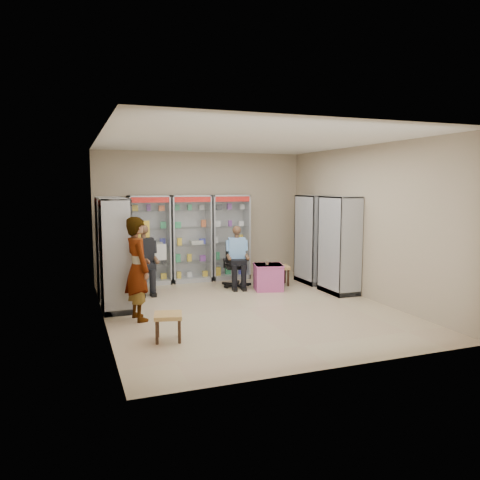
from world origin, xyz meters
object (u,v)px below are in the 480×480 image
object	(u,v)px
cabinet_right_near	(339,245)
standing_man	(138,269)
woven_stool_a	(279,275)
woven_stool_b	(168,327)
cabinet_back_right	(229,237)
pink_trunk	(268,277)
cabinet_right_far	(313,239)
cabinet_back_left	(149,240)
seated_shopkeeper	(237,258)
cabinet_left_near	(116,255)
office_chair	(236,264)
cabinet_left_far	(110,247)
wooden_chair	(144,270)
cabinet_back_mid	(191,239)

from	to	relation	value
cabinet_right_near	standing_man	distance (m)	4.22
woven_stool_a	woven_stool_b	world-z (taller)	woven_stool_a
cabinet_back_right	pink_trunk	bearing A→B (deg)	-76.00
cabinet_right_far	standing_man	world-z (taller)	cabinet_right_far
cabinet_back_left	cabinet_back_right	xyz separation A→B (m)	(1.90, 0.00, 0.00)
seated_shopkeeper	woven_stool_b	size ratio (longest dim) A/B	3.22
cabinet_left_near	woven_stool_b	bearing A→B (deg)	15.00
cabinet_right_far	seated_shopkeeper	bearing A→B (deg)	84.63
office_chair	woven_stool_b	world-z (taller)	office_chair
seated_shopkeeper	woven_stool_a	distance (m)	1.06
seated_shopkeeper	cabinet_right_far	bearing A→B (deg)	5.83
cabinet_right_near	woven_stool_a	world-z (taller)	cabinet_right_near
seated_shopkeeper	woven_stool_a	xyz separation A→B (m)	(0.97, -0.12, -0.42)
cabinet_left_far	cabinet_right_near	bearing A→B (deg)	73.75
standing_man	wooden_chair	bearing A→B (deg)	-22.51
cabinet_right_near	wooden_chair	bearing A→B (deg)	68.36
cabinet_right_far	cabinet_back_right	bearing A→B (deg)	55.27
pink_trunk	standing_man	world-z (taller)	standing_man
cabinet_left_near	cabinet_left_far	bearing A→B (deg)	180.00
cabinet_back_mid	cabinet_right_far	xyz separation A→B (m)	(2.58, -1.13, 0.00)
cabinet_left_far	office_chair	distance (m)	2.71
cabinet_right_far	woven_stool_b	bearing A→B (deg)	126.03
cabinet_back_left	seated_shopkeeper	world-z (taller)	cabinet_back_left
cabinet_left_far	woven_stool_a	size ratio (longest dim) A/B	4.63
seated_shopkeeper	pink_trunk	world-z (taller)	seated_shopkeeper
cabinet_right_far	wooden_chair	bearing A→B (deg)	83.96
cabinet_right_far	woven_stool_a	bearing A→B (deg)	86.94
cabinet_back_left	pink_trunk	world-z (taller)	cabinet_back_left
cabinet_right_far	woven_stool_a	xyz separation A→B (m)	(-0.82, 0.04, -0.78)
cabinet_left_far	office_chair	size ratio (longest dim) A/B	2.02
cabinet_left_far	seated_shopkeeper	xyz separation A→B (m)	(2.67, -0.03, -0.37)
pink_trunk	cabinet_back_right	bearing A→B (deg)	104.00
office_chair	wooden_chair	bearing A→B (deg)	-174.02
office_chair	pink_trunk	bearing A→B (deg)	-35.73
woven_stool_a	standing_man	world-z (taller)	standing_man
cabinet_back_mid	woven_stool_b	size ratio (longest dim) A/B	5.10
cabinet_back_mid	cabinet_left_near	xyz separation A→B (m)	(-1.88, -2.03, 0.00)
pink_trunk	woven_stool_b	size ratio (longest dim) A/B	1.46
pink_trunk	cabinet_left_far	bearing A→B (deg)	170.24
office_chair	cabinet_back_mid	bearing A→B (deg)	142.01
cabinet_back_left	standing_man	bearing A→B (deg)	-103.16
pink_trunk	seated_shopkeeper	bearing A→B (deg)	135.71
woven_stool_a	cabinet_back_right	bearing A→B (deg)	126.56
cabinet_right_far	pink_trunk	xyz separation A→B (m)	(-1.26, -0.35, -0.72)
cabinet_back_left	wooden_chair	bearing A→B (deg)	-108.90
cabinet_left_near	wooden_chair	bearing A→B (deg)	152.39
cabinet_right_far	wooden_chair	world-z (taller)	cabinet_right_far
office_chair	seated_shopkeeper	world-z (taller)	seated_shopkeeper
office_chair	seated_shopkeeper	distance (m)	0.14
cabinet_left_far	woven_stool_a	xyz separation A→B (m)	(3.64, -0.16, -0.78)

